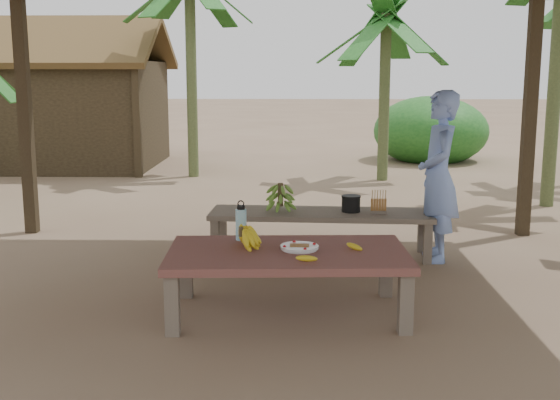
{
  "coord_description": "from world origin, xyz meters",
  "views": [
    {
      "loc": [
        0.23,
        -5.51,
        1.84
      ],
      "look_at": [
        0.1,
        0.08,
        0.8
      ],
      "focal_mm": 45.0,
      "sensor_mm": 36.0,
      "label": 1
    }
  ],
  "objects_px": {
    "work_table": "(288,259)",
    "ripe_banana_bunch": "(241,236)",
    "bench": "(321,217)",
    "cooking_pot": "(351,204)",
    "plate": "(299,247)",
    "water_flask": "(241,223)",
    "woman": "(438,176)"
  },
  "relations": [
    {
      "from": "cooking_pot",
      "to": "woman",
      "type": "bearing_deg",
      "value": -8.75
    },
    {
      "from": "bench",
      "to": "woman",
      "type": "bearing_deg",
      "value": -2.98
    },
    {
      "from": "plate",
      "to": "work_table",
      "type": "bearing_deg",
      "value": -163.38
    },
    {
      "from": "bench",
      "to": "cooking_pot",
      "type": "distance_m",
      "value": 0.33
    },
    {
      "from": "work_table",
      "to": "plate",
      "type": "distance_m",
      "value": 0.12
    },
    {
      "from": "ripe_banana_bunch",
      "to": "water_flask",
      "type": "distance_m",
      "value": 0.26
    },
    {
      "from": "bench",
      "to": "ripe_banana_bunch",
      "type": "distance_m",
      "value": 1.78
    },
    {
      "from": "water_flask",
      "to": "woman",
      "type": "relative_size",
      "value": 0.19
    },
    {
      "from": "water_flask",
      "to": "plate",
      "type": "bearing_deg",
      "value": -33.32
    },
    {
      "from": "ripe_banana_bunch",
      "to": "work_table",
      "type": "bearing_deg",
      "value": -12.87
    },
    {
      "from": "work_table",
      "to": "woman",
      "type": "bearing_deg",
      "value": 45.88
    },
    {
      "from": "woman",
      "to": "work_table",
      "type": "bearing_deg",
      "value": -41.72
    },
    {
      "from": "ripe_banana_bunch",
      "to": "cooking_pot",
      "type": "relative_size",
      "value": 1.59
    },
    {
      "from": "woman",
      "to": "cooking_pot",
      "type": "bearing_deg",
      "value": -98.64
    },
    {
      "from": "bench",
      "to": "cooking_pot",
      "type": "height_order",
      "value": "cooking_pot"
    },
    {
      "from": "plate",
      "to": "bench",
      "type": "bearing_deg",
      "value": 82.57
    },
    {
      "from": "ripe_banana_bunch",
      "to": "cooking_pot",
      "type": "distance_m",
      "value": 1.91
    },
    {
      "from": "cooking_pot",
      "to": "woman",
      "type": "distance_m",
      "value": 0.89
    },
    {
      "from": "ripe_banana_bunch",
      "to": "cooking_pot",
      "type": "height_order",
      "value": "ripe_banana_bunch"
    },
    {
      "from": "work_table",
      "to": "ripe_banana_bunch",
      "type": "xyz_separation_m",
      "value": [
        -0.36,
        0.08,
        0.15
      ]
    },
    {
      "from": "plate",
      "to": "water_flask",
      "type": "xyz_separation_m",
      "value": [
        -0.47,
        0.31,
        0.12
      ]
    },
    {
      "from": "work_table",
      "to": "water_flask",
      "type": "relative_size",
      "value": 5.7
    },
    {
      "from": "bench",
      "to": "cooking_pot",
      "type": "xyz_separation_m",
      "value": [
        0.3,
        0.01,
        0.13
      ]
    },
    {
      "from": "plate",
      "to": "water_flask",
      "type": "bearing_deg",
      "value": 146.68
    },
    {
      "from": "bench",
      "to": "plate",
      "type": "height_order",
      "value": "plate"
    },
    {
      "from": "work_table",
      "to": "bench",
      "type": "height_order",
      "value": "work_table"
    },
    {
      "from": "work_table",
      "to": "water_flask",
      "type": "height_order",
      "value": "water_flask"
    },
    {
      "from": "ripe_banana_bunch",
      "to": "woman",
      "type": "distance_m",
      "value": 2.36
    },
    {
      "from": "work_table",
      "to": "plate",
      "type": "height_order",
      "value": "plate"
    },
    {
      "from": "ripe_banana_bunch",
      "to": "water_flask",
      "type": "xyz_separation_m",
      "value": [
        -0.02,
        0.25,
        0.05
      ]
    },
    {
      "from": "woman",
      "to": "bench",
      "type": "bearing_deg",
      "value": -96.0
    },
    {
      "from": "work_table",
      "to": "bench",
      "type": "distance_m",
      "value": 1.75
    }
  ]
}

